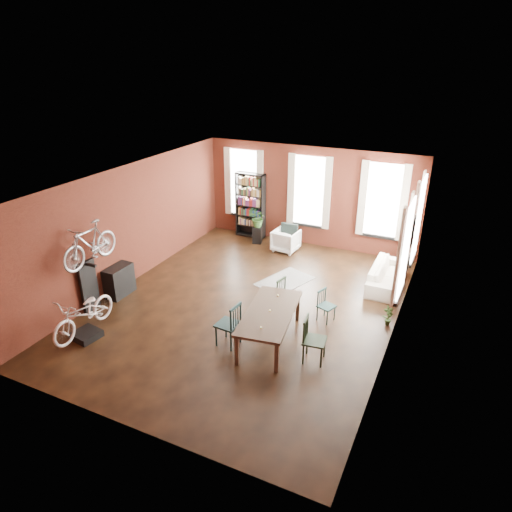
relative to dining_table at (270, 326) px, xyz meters
The scene contains 19 objects.
room 2.64m from the dining_table, 115.67° to the left, with size 9.00×9.04×3.22m.
dining_table is the anchor object (origin of this frame).
dining_chair_a 0.92m from the dining_table, 146.47° to the right, with size 0.47×0.47×1.01m, color #183536.
dining_chair_b 1.36m from the dining_table, 108.21° to the left, with size 0.41×0.41×0.89m, color black.
dining_chair_c 1.14m from the dining_table, 13.47° to the right, with size 0.45×0.45×0.98m, color black.
dining_chair_d 1.59m from the dining_table, 56.70° to the left, with size 0.36×0.36×0.77m, color #16322F.
bookshelf 6.32m from the dining_table, 119.61° to the left, with size 1.00×0.32×2.20m, color black.
white_armchair 5.02m from the dining_table, 107.75° to the left, with size 0.75×0.70×0.77m, color silver.
cream_sofa 4.19m from the dining_table, 63.80° to the left, with size 2.08×0.61×0.81m, color beige.
striped_rug 2.91m from the dining_table, 105.21° to the left, with size 0.97×1.55×0.01m, color black.
bike_trainer 4.09m from the dining_table, 156.22° to the right, with size 0.54×0.54×0.16m, color black.
bike_wall_rack 4.56m from the dining_table, behind, with size 0.16×0.60×1.30m, color black.
console_table 4.39m from the dining_table, behind, with size 0.40×0.80×0.80m, color black.
plant_stand 5.63m from the dining_table, 117.78° to the left, with size 0.28×0.28×0.57m, color black.
plant_by_sofa 5.64m from the dining_table, 69.32° to the left, with size 0.32×0.58×0.26m, color #335C25.
plant_small 2.85m from the dining_table, 38.14° to the left, with size 0.25×0.48×0.17m, color #2C5020.
bicycle_floor 4.11m from the dining_table, 156.44° to the right, with size 0.62×0.93×1.77m, color silver.
bicycle_hung 4.65m from the dining_table, behind, with size 0.47×1.00×1.66m, color #A5A8AD.
plant_on_stand 5.65m from the dining_table, 117.49° to the left, with size 0.55×0.61×0.47m, color #2D5220.
Camera 1 is at (4.42, -8.91, 5.84)m, focal length 32.00 mm.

